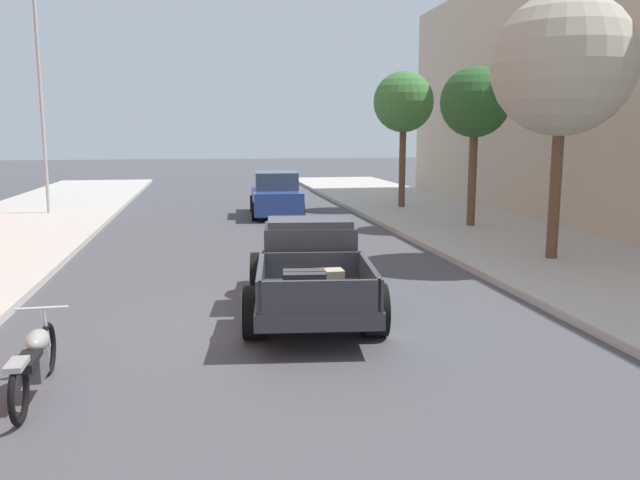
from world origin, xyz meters
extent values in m
plane|color=#47474C|center=(0.00, 0.00, 0.00)|extent=(140.00, 140.00, 0.00)
cube|color=#333338|center=(0.51, 0.19, 0.54)|extent=(2.31, 5.07, 0.24)
cube|color=#333338|center=(0.55, 0.54, 1.06)|extent=(1.68, 1.27, 0.80)
cube|color=#333338|center=(0.54, 0.49, 1.52)|extent=(1.53, 1.09, 0.12)
cube|color=#3D4C5B|center=(0.61, 1.11, 1.22)|extent=(1.32, 0.19, 0.44)
cube|color=#333338|center=(0.70, 1.83, 0.92)|extent=(1.48, 1.64, 0.52)
cube|color=silver|center=(0.79, 2.63, 0.90)|extent=(0.69, 0.18, 0.47)
cube|color=#333338|center=(0.35, -1.20, 0.68)|extent=(1.92, 2.28, 0.04)
cube|color=#333338|center=(-0.46, -1.10, 0.90)|extent=(0.32, 2.10, 0.44)
cube|color=#333338|center=(1.15, -1.29, 0.90)|extent=(0.32, 2.10, 0.44)
cube|color=#333338|center=(0.23, -2.20, 0.90)|extent=(1.62, 0.27, 0.44)
cube|color=#333338|center=(0.46, -0.19, 0.90)|extent=(1.62, 0.27, 0.44)
cylinder|color=black|center=(-0.23, 1.64, 0.40)|extent=(0.45, 0.84, 0.80)
cylinder|color=silver|center=(-0.41, 1.66, 0.40)|extent=(0.09, 0.65, 0.66)
cylinder|color=silver|center=(-0.42, 1.66, 0.40)|extent=(0.05, 0.24, 0.24)
cylinder|color=black|center=(1.55, 1.43, 0.40)|extent=(0.45, 0.84, 0.80)
cylinder|color=silver|center=(1.74, 1.41, 0.40)|extent=(0.09, 0.65, 0.66)
cylinder|color=silver|center=(1.75, 1.41, 0.40)|extent=(0.05, 0.24, 0.24)
cylinder|color=black|center=(-0.54, -1.04, 0.40)|extent=(0.45, 0.84, 0.80)
cylinder|color=silver|center=(-0.72, -1.02, 0.40)|extent=(0.09, 0.65, 0.66)
cylinder|color=silver|center=(-0.73, -1.02, 0.40)|extent=(0.05, 0.24, 0.24)
cylinder|color=black|center=(1.24, -1.25, 0.40)|extent=(0.45, 0.84, 0.80)
cylinder|color=silver|center=(1.43, -1.27, 0.40)|extent=(0.09, 0.65, 0.66)
cylinder|color=silver|center=(1.44, -1.27, 0.40)|extent=(0.05, 0.24, 0.24)
cube|color=#2D2D33|center=(0.13, -1.52, 0.90)|extent=(0.65, 0.51, 0.40)
cube|color=#3D2D1E|center=(0.13, -1.52, 0.90)|extent=(0.62, 0.12, 0.42)
cube|color=gray|center=(0.60, -0.92, 0.84)|extent=(0.44, 0.32, 0.28)
torus|color=black|center=(-3.24, -2.01, 0.33)|extent=(0.08, 0.67, 0.67)
torus|color=black|center=(-3.21, -3.46, 0.33)|extent=(0.08, 0.67, 0.67)
cube|color=#4C4C51|center=(-3.23, -2.79, 0.38)|extent=(0.25, 0.44, 0.28)
ellipsoid|color=gray|center=(-3.23, -2.54, 0.61)|extent=(0.27, 0.53, 0.24)
cube|color=black|center=(-3.22, -3.04, 0.53)|extent=(0.23, 0.56, 0.10)
cylinder|color=silver|center=(-3.24, -2.07, 0.64)|extent=(0.06, 0.25, 0.58)
cylinder|color=silver|center=(-3.24, -2.19, 0.91)|extent=(0.62, 0.05, 0.04)
cube|color=gray|center=(-3.21, -3.46, 0.66)|extent=(0.19, 0.40, 0.06)
cube|color=#284293|center=(1.39, 13.37, 0.61)|extent=(1.95, 4.39, 0.80)
cube|color=#384C5B|center=(1.39, 13.22, 1.33)|extent=(1.62, 2.08, 0.64)
cylinder|color=black|center=(0.64, 14.71, 0.33)|extent=(0.26, 0.67, 0.66)
cylinder|color=black|center=(2.29, 14.62, 0.33)|extent=(0.26, 0.67, 0.66)
cylinder|color=black|center=(0.50, 12.13, 0.33)|extent=(0.26, 0.67, 0.66)
cylinder|color=black|center=(2.15, 12.04, 0.33)|extent=(0.26, 0.67, 0.66)
cylinder|color=#B2B2B7|center=(-6.91, 14.55, 4.65)|extent=(0.12, 0.12, 9.00)
cylinder|color=brown|center=(6.76, 3.23, 1.76)|extent=(0.26, 0.26, 3.21)
sphere|color=#ADA893|center=(6.76, 3.23, 4.56)|extent=(3.19, 3.19, 3.19)
cylinder|color=brown|center=(7.11, 8.68, 1.67)|extent=(0.26, 0.26, 3.04)
sphere|color=#285628|center=(7.11, 8.68, 4.00)|extent=(2.18, 2.18, 2.18)
cylinder|color=brown|center=(6.55, 14.18, 1.77)|extent=(0.26, 0.26, 3.24)
sphere|color=#3D7538|center=(6.55, 14.18, 4.27)|extent=(2.36, 2.36, 2.36)
camera|label=1|loc=(-1.24, -10.23, 3.02)|focal=35.70mm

